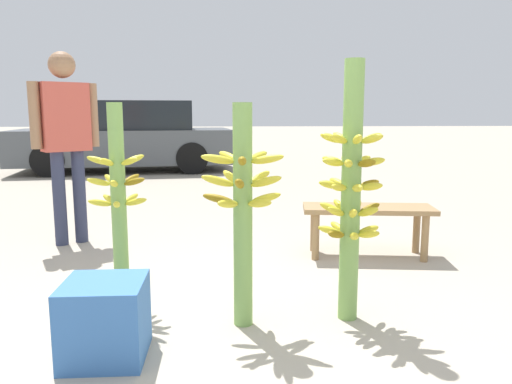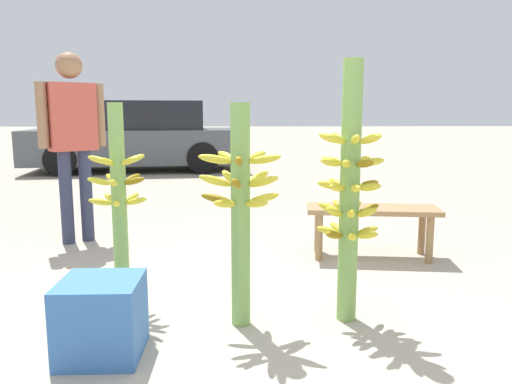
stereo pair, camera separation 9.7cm
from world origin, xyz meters
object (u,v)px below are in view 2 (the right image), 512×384
banana_stalk_center (240,207)px  produce_crate (102,318)px  parked_car (139,137)px  market_bench (372,216)px  banana_stalk_left (119,201)px  vendor_person (73,130)px  banana_stalk_right (350,191)px

banana_stalk_center → produce_crate: 0.92m
parked_car → market_bench: bearing=-160.0°
banana_stalk_left → market_bench: (1.84, 1.00, -0.32)m
banana_stalk_center → vendor_person: 2.46m
banana_stalk_right → vendor_person: 2.84m
banana_stalk_left → parked_car: 7.59m
produce_crate → vendor_person: bearing=110.2°
banana_stalk_left → banana_stalk_center: banana_stalk_left is taller
parked_car → produce_crate: bearing=-176.5°
vendor_person → market_bench: bearing=132.2°
banana_stalk_center → banana_stalk_right: banana_stalk_right is taller
banana_stalk_left → banana_stalk_right: bearing=-10.8°
banana_stalk_left → vendor_person: bearing=116.1°
banana_stalk_right → market_bench: bearing=69.2°
banana_stalk_right → market_bench: banana_stalk_right is taller
banana_stalk_center → banana_stalk_left: bearing=157.5°
banana_stalk_center → vendor_person: (-1.52, 1.90, 0.36)m
banana_stalk_right → parked_car: size_ratio=0.33×
banana_stalk_left → parked_car: bearing=100.3°
market_bench → parked_car: 7.23m
market_bench → parked_car: size_ratio=0.25×
vendor_person → parked_car: vendor_person is taller
banana_stalk_left → produce_crate: bearing=-85.7°
banana_stalk_left → parked_car: (-1.36, 7.47, 0.02)m
banana_stalk_center → parked_car: 8.06m
banana_stalk_left → banana_stalk_right: size_ratio=0.84×
banana_stalk_left → produce_crate: (0.05, -0.66, -0.47)m
vendor_person → produce_crate: size_ratio=4.44×
banana_stalk_right → parked_car: banana_stalk_right is taller
banana_stalk_center → banana_stalk_right: bearing=4.4°
banana_stalk_center → market_bench: (1.10, 1.30, -0.34)m
vendor_person → parked_car: size_ratio=0.39×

